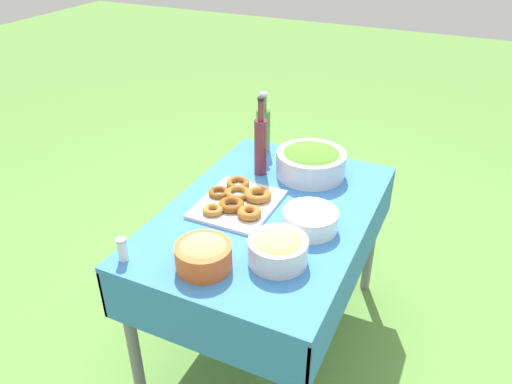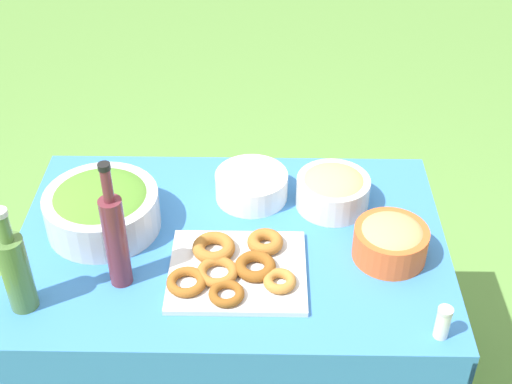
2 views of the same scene
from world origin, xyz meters
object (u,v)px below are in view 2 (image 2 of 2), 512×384
wine_bottle (115,238)px  olive_oil_bottle (16,270)px  salad_bowl (102,207)px  pasta_bowl (333,189)px  bread_bowl (391,240)px  plate_stack (251,186)px  donut_platter (235,267)px

wine_bottle → olive_oil_bottle: bearing=21.6°
salad_bowl → wine_bottle: bearing=111.4°
wine_bottle → pasta_bowl: bearing=-150.0°
wine_bottle → bread_bowl: size_ratio=1.87×
olive_oil_bottle → plate_stack: bearing=-140.9°
pasta_bowl → plate_stack: (0.25, -0.04, -0.02)m
pasta_bowl → olive_oil_bottle: (0.83, 0.44, 0.07)m
olive_oil_bottle → bread_bowl: (-0.98, -0.21, -0.07)m
plate_stack → olive_oil_bottle: size_ratio=0.71×
salad_bowl → bread_bowl: size_ratio=1.60×
bread_bowl → wine_bottle: bearing=8.6°
salad_bowl → donut_platter: salad_bowl is taller
olive_oil_bottle → bread_bowl: bearing=-168.1°
olive_oil_bottle → bread_bowl: 1.00m
plate_stack → wine_bottle: (0.34, 0.38, 0.11)m
olive_oil_bottle → salad_bowl: bearing=-115.1°
salad_bowl → donut_platter: size_ratio=0.85×
plate_stack → wine_bottle: wine_bottle is taller
salad_bowl → donut_platter: (-0.40, 0.19, -0.05)m
pasta_bowl → wine_bottle: 0.69m
olive_oil_bottle → wine_bottle: (-0.24, -0.09, 0.03)m
salad_bowl → donut_platter: bearing=154.2°
plate_stack → salad_bowl: bearing=19.5°
salad_bowl → donut_platter: 0.44m
plate_stack → wine_bottle: bearing=47.8°
donut_platter → olive_oil_bottle: olive_oil_bottle is taller
olive_oil_bottle → wine_bottle: bearing=-158.4°
plate_stack → olive_oil_bottle: olive_oil_bottle is taller
pasta_bowl → bread_bowl: 0.27m
donut_platter → bread_bowl: 0.44m
donut_platter → bread_bowl: bread_bowl is taller
salad_bowl → wine_bottle: size_ratio=0.86×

